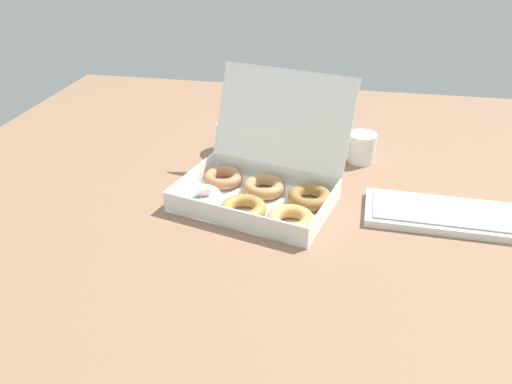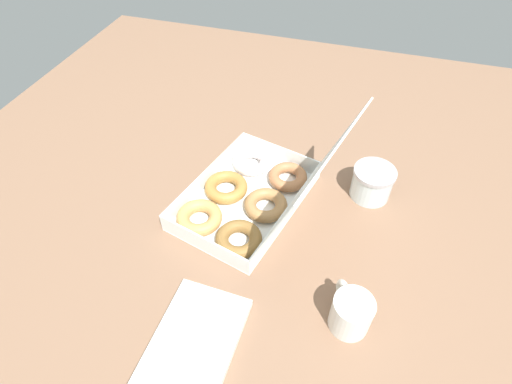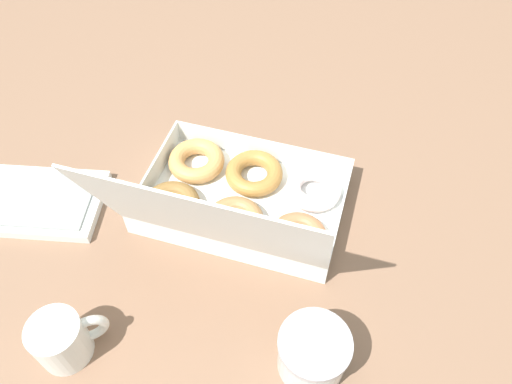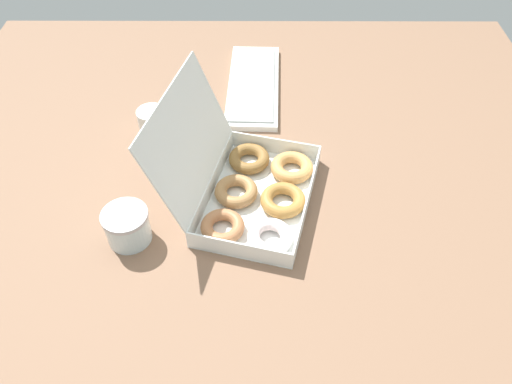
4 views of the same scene
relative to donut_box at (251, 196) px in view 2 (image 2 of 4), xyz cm
name	(u,v)px [view 2 (image 2 of 4)]	position (x,y,z in cm)	size (l,w,h in cm)	color
ground_plane	(256,204)	(-1.59, 0.91, -4.51)	(180.00, 180.00, 2.00)	#846149
donut_box	(251,196)	(0.00, 0.00, 0.00)	(42.57, 40.73, 27.61)	white
coffee_mug	(351,312)	(23.66, 27.13, 0.64)	(10.55, 7.82, 8.09)	white
glass_jar	(372,183)	(-12.43, 27.62, 0.66)	(10.33, 10.33, 8.25)	silver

